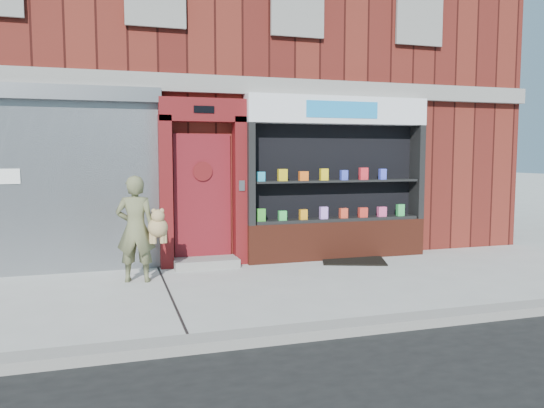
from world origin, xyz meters
name	(u,v)px	position (x,y,z in m)	size (l,w,h in m)	color
ground	(277,287)	(0.00, 0.00, 0.00)	(80.00, 80.00, 0.00)	#9E9E99
curb	(338,329)	(0.00, -2.15, 0.06)	(60.00, 0.30, 0.12)	gray
building	(204,71)	(0.00, 5.99, 4.00)	(12.00, 8.16, 8.00)	#4E1611
shutter_bay	(64,168)	(-3.00, 1.93, 1.72)	(3.10, 0.30, 3.04)	gray
red_door_bay	(203,182)	(-0.75, 1.86, 1.46)	(1.52, 0.58, 2.90)	#5F1013
pharmacy_bay	(337,185)	(1.75, 1.81, 1.37)	(3.50, 0.41, 3.00)	#5D2316
woman	(138,229)	(-1.92, 0.97, 0.82)	(0.81, 0.52, 1.63)	#626542
doormat	(353,261)	(1.90, 1.39, 0.01)	(1.12, 0.79, 0.03)	black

